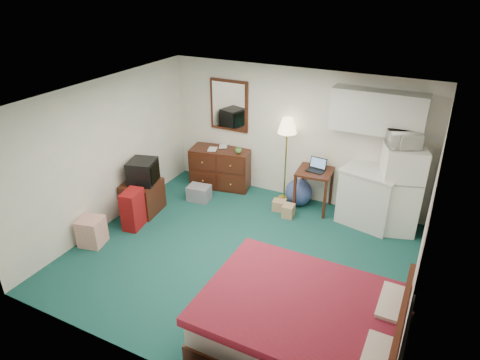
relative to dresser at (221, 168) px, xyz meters
The scene contains 25 objects.
floor 2.47m from the dresser, 54.23° to the right, with size 5.00×4.50×0.01m, color #123C37.
ceiling 3.22m from the dresser, 54.23° to the right, with size 5.00×4.50×0.01m, color silver.
walls 2.58m from the dresser, 54.23° to the right, with size 5.01×4.51×2.50m.
mirror 1.27m from the dresser, 72.28° to the left, with size 0.80×0.06×1.00m, color white, non-canonical shape.
upper_cabinets 3.27m from the dresser, ahead, with size 1.50×0.35×0.70m, color silver, non-canonical shape.
headboard 5.09m from the dresser, 40.23° to the right, with size 0.06×1.56×1.00m, color #3A150B, non-canonical shape.
dresser is the anchor object (origin of this frame).
floor_lamp 1.42m from the dresser, ahead, with size 0.35×0.35×1.63m, color gold, non-canonical shape.
desk 1.97m from the dresser, ahead, with size 0.61×0.61×0.78m, color #3A150B, non-canonical shape.
exercise_ball 1.69m from the dresser, ahead, with size 0.51×0.51×0.51m, color #334681.
kitchen_counter 2.98m from the dresser, ahead, with size 0.90×0.69×0.99m, color silver, non-canonical shape.
fridge 3.44m from the dresser, ahead, with size 0.62×0.62×1.51m, color white, non-canonical shape.
bed 4.39m from the dresser, 48.52° to the right, with size 2.20×1.71×0.70m, color #5B0A13, non-canonical shape.
tv_stand 1.73m from the dresser, 116.76° to the right, with size 0.59×0.64×0.59m, color #3A150B, non-canonical shape.
suitcase 2.13m from the dresser, 105.81° to the right, with size 0.26×0.42×0.68m, color maroon, non-canonical shape.
retail_box 2.89m from the dresser, 107.19° to the right, with size 0.37×0.37×0.46m, color beige, non-canonical shape.
file_bin 0.77m from the dresser, 96.83° to the right, with size 0.42×0.31×0.29m, color gray, non-canonical shape.
cardboard_box_a 1.53m from the dresser, 15.22° to the right, with size 0.23×0.20×0.20m, color #A7815B, non-canonical shape.
cardboard_box_b 1.78m from the dresser, 17.56° to the right, with size 0.19×0.23×0.23m, color #A7815B, non-canonical shape.
laptop 2.03m from the dresser, ahead, with size 0.31×0.25×0.21m, color black, non-canonical shape.
crt_tv 1.73m from the dresser, 115.94° to the right, with size 0.46×0.50×0.42m, color black, non-canonical shape.
microwave 3.60m from the dresser, ahead, with size 0.48×0.27×0.33m, color white.
book_a 0.57m from the dresser, 150.40° to the right, with size 0.17×0.02×0.23m, color #A7815B.
book_b 0.53m from the dresser, 130.34° to the left, with size 0.16×0.02×0.21m, color #A7815B.
mug 0.62m from the dresser, ahead, with size 0.13×0.10×0.13m, color #59A047.
Camera 1 is at (2.46, -4.88, 4.03)m, focal length 32.00 mm.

